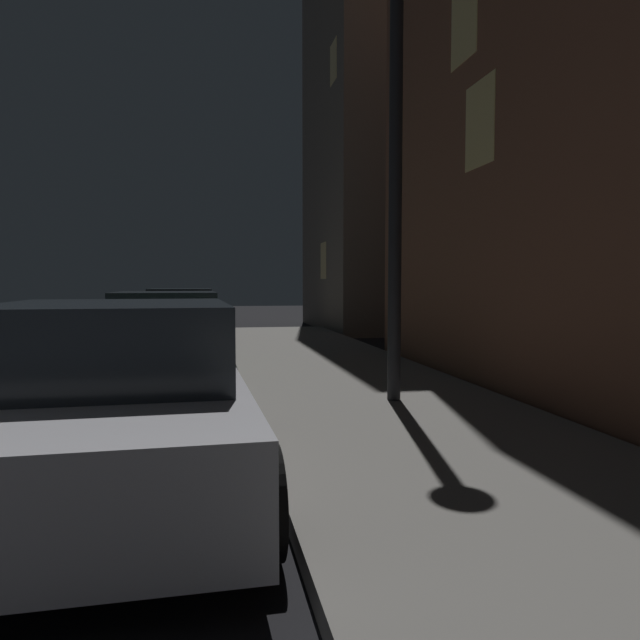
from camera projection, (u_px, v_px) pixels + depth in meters
The scene contains 5 objects.
car_silver at pixel (116, 400), 4.37m from camera, with size 2.14×4.16×1.43m.
car_green at pixel (167, 335), 9.87m from camera, with size 2.11×4.20×1.43m.
car_black at pixel (181, 316), 15.47m from camera, with size 2.01×4.12×1.43m.
street_lamp at pixel (396, 80), 7.04m from camera, with size 0.44×0.44×5.82m.
building_far at pixel (406, 104), 20.54m from camera, with size 6.12×7.25×15.50m.
Camera 1 is at (3.52, -1.17, 1.57)m, focal length 33.46 mm.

